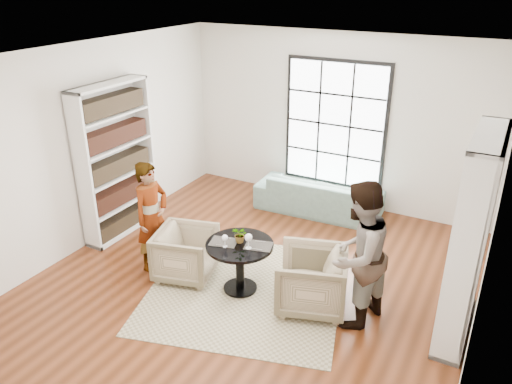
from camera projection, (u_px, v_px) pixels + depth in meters
The scene contains 16 objects.
ground at pixel (253, 281), 6.82m from camera, with size 6.00×6.00×0.00m, color brown.
room_shell at pixel (272, 183), 6.74m from camera, with size 6.00×6.01×6.00m.
rug at pixel (245, 289), 6.63m from camera, with size 2.48×2.48×0.01m, color tan.
pedestal_table at pixel (240, 256), 6.44m from camera, with size 0.87×0.87×0.70m.
sofa at pixel (319, 195), 8.67m from camera, with size 2.15×0.84×0.63m, color gray.
armchair_left at pixel (186, 253), 6.80m from camera, with size 0.76×0.78×0.71m, color tan.
armchair_right at pixel (311, 280), 6.16m from camera, with size 0.83×0.85×0.77m, color tan.
person_left at pixel (152, 216), 6.86m from camera, with size 0.58×0.38×1.58m, color gray.
person_right at pixel (358, 255), 5.71m from camera, with size 0.88×0.68×1.81m, color gray.
placemat_left at pixel (224, 242), 6.39m from camera, with size 0.34×0.26×0.01m, color #262521.
placemat_right at pixel (259, 246), 6.30m from camera, with size 0.34×0.26×0.01m, color #262521.
cutlery_left at pixel (224, 241), 6.39m from camera, with size 0.14×0.22×0.01m, color silver, non-canonical shape.
cutlery_right at pixel (259, 245), 6.30m from camera, with size 0.14×0.22×0.01m, color silver, non-canonical shape.
wine_glass_left at pixel (225, 238), 6.24m from camera, with size 0.08×0.08×0.17m.
wine_glass_right at pixel (248, 238), 6.19m from camera, with size 0.10×0.10×0.21m.
flower_centerpiece at pixel (240, 235), 6.35m from camera, with size 0.20×0.17×0.22m, color gray.
Camera 1 is at (2.74, -5.02, 3.90)m, focal length 35.00 mm.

